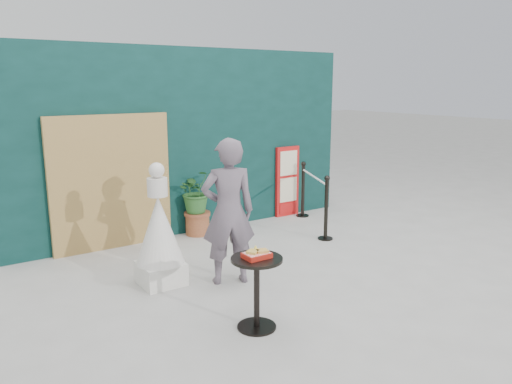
# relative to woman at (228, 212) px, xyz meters

# --- Properties ---
(ground) EXTENTS (60.00, 60.00, 0.00)m
(ground) POSITION_rel_woman_xyz_m (0.67, -0.82, -0.91)
(ground) COLOR #ADAAA5
(ground) RESTS_ON ground
(back_wall) EXTENTS (6.00, 0.30, 3.00)m
(back_wall) POSITION_rel_woman_xyz_m (0.67, 2.33, 0.59)
(back_wall) COLOR #092A26
(back_wall) RESTS_ON ground
(bamboo_fence) EXTENTS (1.80, 0.08, 2.00)m
(bamboo_fence) POSITION_rel_woman_xyz_m (-0.73, 2.12, 0.09)
(bamboo_fence) COLOR tan
(bamboo_fence) RESTS_ON ground
(woman) EXTENTS (0.77, 0.63, 1.81)m
(woman) POSITION_rel_woman_xyz_m (0.00, 0.00, 0.00)
(woman) COLOR #665763
(woman) RESTS_ON ground
(menu_board) EXTENTS (0.50, 0.07, 1.30)m
(menu_board) POSITION_rel_woman_xyz_m (2.57, 2.14, -0.26)
(menu_board) COLOR red
(menu_board) RESTS_ON ground
(statue) EXTENTS (0.59, 0.59, 1.52)m
(statue) POSITION_rel_woman_xyz_m (-0.73, 0.42, -0.28)
(statue) COLOR white
(statue) RESTS_ON ground
(cafe_table) EXTENTS (0.52, 0.52, 0.75)m
(cafe_table) POSITION_rel_woman_xyz_m (-0.40, -1.20, -0.41)
(cafe_table) COLOR black
(cafe_table) RESTS_ON ground
(food_basket) EXTENTS (0.26, 0.19, 0.11)m
(food_basket) POSITION_rel_woman_xyz_m (-0.39, -1.19, -0.12)
(food_basket) COLOR #B61F13
(food_basket) RESTS_ON cafe_table
(planter) EXTENTS (0.64, 0.55, 1.09)m
(planter) POSITION_rel_woman_xyz_m (0.61, 2.00, -0.27)
(planter) COLOR #9A5F32
(planter) RESTS_ON ground
(stanchion_barrier) EXTENTS (0.84, 1.54, 1.03)m
(stanchion_barrier) POSITION_rel_woman_xyz_m (2.48, 1.28, -0.41)
(stanchion_barrier) COLOR black
(stanchion_barrier) RESTS_ON ground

